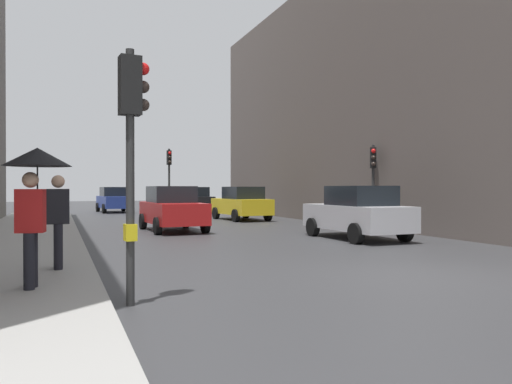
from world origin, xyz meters
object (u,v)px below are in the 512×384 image
object	(u,v)px
car_red_sedan	(172,209)
pedestrian_in_dark_coat	(58,217)
car_dark_suv	(193,200)
traffic_light_near_left	(132,129)
pedestrian_with_umbrella	(35,178)
car_silver_hatchback	(357,212)
traffic_light_far_median	(169,170)
car_yellow_taxi	(242,203)
car_blue_van	(114,200)
traffic_light_mid_street	(373,171)

from	to	relation	value
car_red_sedan	pedestrian_in_dark_coat	bearing A→B (deg)	-114.18
car_dark_suv	car_red_sedan	bearing A→B (deg)	-107.59
traffic_light_near_left	pedestrian_with_umbrella	xyz separation A→B (m)	(-1.31, 0.98, -0.69)
traffic_light_near_left	car_silver_hatchback	xyz separation A→B (m)	(8.21, 6.75, -1.65)
pedestrian_in_dark_coat	traffic_light_far_median	bearing A→B (deg)	72.23
car_yellow_taxi	pedestrian_in_dark_coat	world-z (taller)	pedestrian_in_dark_coat
car_blue_van	car_red_sedan	size ratio (longest dim) A/B	1.02
car_blue_van	pedestrian_in_dark_coat	size ratio (longest dim) A/B	2.45
car_yellow_taxi	car_dark_suv	size ratio (longest dim) A/B	1.00
car_red_sedan	car_dark_suv	bearing A→B (deg)	72.41
traffic_light_near_left	car_blue_van	world-z (taller)	traffic_light_near_left
car_yellow_taxi	pedestrian_with_umbrella	bearing A→B (deg)	-119.61
car_yellow_taxi	car_red_sedan	xyz separation A→B (m)	(-4.82, -5.27, 0.00)
car_blue_van	pedestrian_with_umbrella	distance (m)	27.90
traffic_light_near_left	traffic_light_mid_street	bearing A→B (deg)	41.44
traffic_light_mid_street	pedestrian_in_dark_coat	xyz separation A→B (m)	(-11.74, -6.69, -1.23)
traffic_light_near_left	car_silver_hatchback	size ratio (longest dim) A/B	0.87
traffic_light_far_median	car_blue_van	bearing A→B (deg)	109.21
traffic_light_mid_street	pedestrian_in_dark_coat	world-z (taller)	traffic_light_mid_street
traffic_light_mid_street	car_silver_hatchback	xyz separation A→B (m)	(-2.54, -2.75, -1.49)
car_blue_van	car_red_sedan	world-z (taller)	same
traffic_light_far_median	car_red_sedan	world-z (taller)	traffic_light_far_median
traffic_light_near_left	pedestrian_with_umbrella	size ratio (longest dim) A/B	1.71
traffic_light_mid_street	car_red_sedan	bearing A→B (deg)	161.16
traffic_light_mid_street	pedestrian_with_umbrella	distance (m)	14.77
traffic_light_near_left	pedestrian_in_dark_coat	distance (m)	3.29
car_blue_van	traffic_light_mid_street	bearing A→B (deg)	-66.90
car_yellow_taxi	car_silver_hatchback	distance (m)	10.61
car_yellow_taxi	car_dark_suv	distance (m)	8.63
car_yellow_taxi	car_red_sedan	size ratio (longest dim) A/B	1.01
car_silver_hatchback	pedestrian_with_umbrella	world-z (taller)	pedestrian_with_umbrella
car_yellow_taxi	pedestrian_in_dark_coat	xyz separation A→B (m)	(-8.98, -14.54, 0.25)
car_yellow_taxi	traffic_light_far_median	bearing A→B (deg)	124.72
car_blue_van	pedestrian_in_dark_coat	world-z (taller)	pedestrian_in_dark_coat
car_blue_van	car_red_sedan	distance (m)	16.51
traffic_light_mid_street	traffic_light_far_median	xyz separation A→B (m)	(-5.71, 12.12, 0.39)
car_red_sedan	pedestrian_with_umbrella	xyz separation A→B (m)	(-4.48, -11.10, 0.96)
traffic_light_far_median	car_blue_van	xyz separation A→B (m)	(-2.43, 6.97, -1.87)
traffic_light_near_left	pedestrian_with_umbrella	bearing A→B (deg)	143.00
car_yellow_taxi	car_red_sedan	world-z (taller)	same
car_dark_suv	pedestrian_in_dark_coat	xyz separation A→B (m)	(-8.57, -23.17, 0.25)
pedestrian_in_dark_coat	car_blue_van	bearing A→B (deg)	82.05
car_dark_suv	car_blue_van	bearing A→B (deg)	152.27
traffic_light_mid_street	car_dark_suv	world-z (taller)	traffic_light_mid_street
car_dark_suv	pedestrian_with_umbrella	xyz separation A→B (m)	(-8.89, -24.99, 0.96)
traffic_light_far_median	pedestrian_in_dark_coat	world-z (taller)	traffic_light_far_median
traffic_light_mid_street	car_blue_van	world-z (taller)	traffic_light_mid_street
car_silver_hatchback	car_red_sedan	size ratio (longest dim) A/B	0.99
car_yellow_taxi	car_red_sedan	bearing A→B (deg)	-132.44
traffic_light_near_left	traffic_light_mid_street	size ratio (longest dim) A/B	1.07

